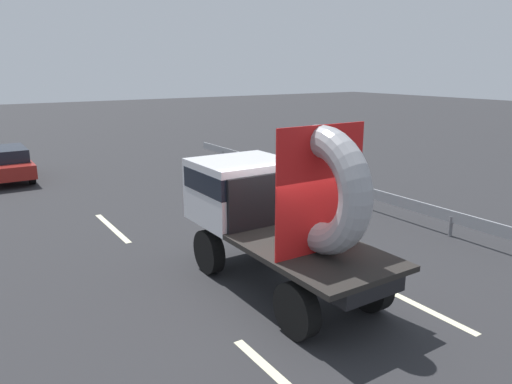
% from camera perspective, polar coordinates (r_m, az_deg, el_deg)
% --- Properties ---
extents(ground_plane, '(120.00, 120.00, 0.00)m').
position_cam_1_polar(ground_plane, '(9.74, 5.76, -12.04)').
color(ground_plane, '#28282B').
extents(flatbed_truck, '(2.02, 4.94, 3.44)m').
position_cam_1_polar(flatbed_truck, '(9.67, 1.62, -1.49)').
color(flatbed_truck, black).
rests_on(flatbed_truck, ground_plane).
extents(distant_sedan, '(1.72, 4.02, 1.31)m').
position_cam_1_polar(distant_sedan, '(21.46, -27.79, 3.11)').
color(distant_sedan, black).
rests_on(distant_sedan, ground_plane).
extents(guardrail, '(0.10, 16.40, 0.71)m').
position_cam_1_polar(guardrail, '(17.71, 5.91, 2.05)').
color(guardrail, gray).
rests_on(guardrail, ground_plane).
extents(lane_dash_left_near, '(0.16, 2.11, 0.01)m').
position_cam_1_polar(lane_dash_left_near, '(7.49, 2.26, -20.92)').
color(lane_dash_left_near, beige).
rests_on(lane_dash_left_near, ground_plane).
extents(lane_dash_left_far, '(0.16, 2.89, 0.01)m').
position_cam_1_polar(lane_dash_left_far, '(14.05, -16.80, -4.10)').
color(lane_dash_left_far, beige).
rests_on(lane_dash_left_far, ground_plane).
extents(lane_dash_right_near, '(0.16, 2.09, 0.01)m').
position_cam_1_polar(lane_dash_right_near, '(9.67, 19.73, -13.09)').
color(lane_dash_right_near, beige).
rests_on(lane_dash_right_near, ground_plane).
extents(lane_dash_right_far, '(0.16, 2.46, 0.01)m').
position_cam_1_polar(lane_dash_right_far, '(15.28, -4.17, -1.99)').
color(lane_dash_right_far, beige).
rests_on(lane_dash_right_far, ground_plane).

